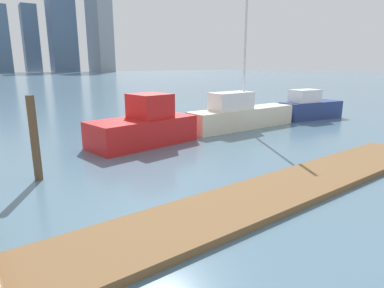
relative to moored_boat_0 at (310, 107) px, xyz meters
The scene contains 9 objects.
ground_plane 15.82m from the moored_boat_0, behind, with size 300.00×300.00×0.00m, color slate.
floating_dock 13.76m from the moored_boat_0, 149.11° to the right, with size 14.77×2.00×0.18m, color brown.
dock_piling_1 17.07m from the moored_boat_0, behind, with size 0.24×0.24×2.60m, color brown.
moored_boat_0 is the anchor object (origin of this frame).
moored_boat_3 12.07m from the moored_boat_0, behind, with size 4.92×2.55×2.21m.
moored_boat_4 5.96m from the moored_boat_0, behind, with size 6.89×1.49×9.18m.
skyline_tower_4 162.52m from the moored_boat_0, 83.71° to the left, with size 6.58×9.09×30.07m, color slate.
skyline_tower_5 161.41m from the moored_boat_0, 78.81° to the left, with size 11.20×12.72×55.91m, color slate.
skyline_tower_6 157.13m from the moored_boat_0, 72.61° to the left, with size 7.69×13.77×57.98m, color #8C939E.
Camera 1 is at (-3.30, 5.67, 3.46)m, focal length 30.66 mm.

